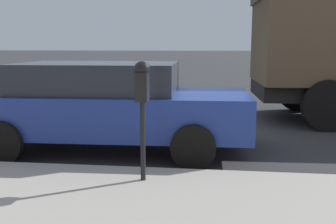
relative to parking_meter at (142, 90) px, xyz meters
The scene contains 3 objects.
ground_plane 3.02m from the parking_meter, 13.30° to the left, with size 220.00×220.00×0.00m, color #333335.
parking_meter is the anchor object (origin of this frame).
car_blue 2.02m from the parking_meter, 27.83° to the left, with size 2.17×4.55×1.44m.
Camera 1 is at (-7.15, -1.49, 1.73)m, focal length 42.00 mm.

